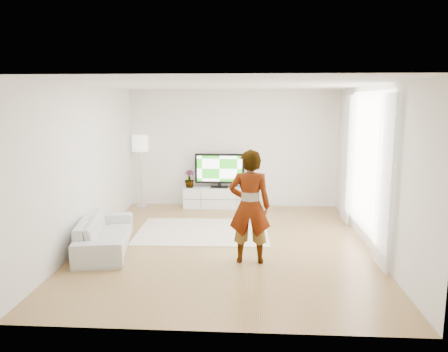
# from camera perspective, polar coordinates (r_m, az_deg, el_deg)

# --- Properties ---
(floor) EXTENTS (6.00, 6.00, 0.00)m
(floor) POSITION_cam_1_polar(r_m,az_deg,el_deg) (7.90, 0.31, -8.92)
(floor) COLOR #AE884E
(floor) RESTS_ON ground
(ceiling) EXTENTS (6.00, 6.00, 0.00)m
(ceiling) POSITION_cam_1_polar(r_m,az_deg,el_deg) (7.48, 0.33, 11.84)
(ceiling) COLOR white
(ceiling) RESTS_ON wall_back
(wall_left) EXTENTS (0.02, 6.00, 2.80)m
(wall_left) POSITION_cam_1_polar(r_m,az_deg,el_deg) (8.09, -17.65, 1.28)
(wall_left) COLOR silver
(wall_left) RESTS_ON floor
(wall_right) EXTENTS (0.02, 6.00, 2.80)m
(wall_right) POSITION_cam_1_polar(r_m,az_deg,el_deg) (7.84, 18.89, 0.95)
(wall_right) COLOR silver
(wall_right) RESTS_ON floor
(wall_back) EXTENTS (5.00, 0.02, 2.80)m
(wall_back) POSITION_cam_1_polar(r_m,az_deg,el_deg) (10.54, 1.22, 3.61)
(wall_back) COLOR silver
(wall_back) RESTS_ON floor
(wall_front) EXTENTS (5.00, 0.02, 2.80)m
(wall_front) POSITION_cam_1_polar(r_m,az_deg,el_deg) (4.63, -1.73, -4.36)
(wall_front) COLOR silver
(wall_front) RESTS_ON floor
(window) EXTENTS (0.01, 2.60, 2.50)m
(window) POSITION_cam_1_polar(r_m,az_deg,el_deg) (8.11, 18.22, 1.63)
(window) COLOR white
(window) RESTS_ON wall_right
(curtain_near) EXTENTS (0.04, 0.70, 2.60)m
(curtain_near) POSITION_cam_1_polar(r_m,az_deg,el_deg) (6.87, 20.25, -0.73)
(curtain_near) COLOR white
(curtain_near) RESTS_ON floor
(curtain_far) EXTENTS (0.04, 0.70, 2.60)m
(curtain_far) POSITION_cam_1_polar(r_m,az_deg,el_deg) (9.36, 15.72, 2.16)
(curtain_far) COLOR white
(curtain_far) RESTS_ON floor
(media_console) EXTENTS (1.70, 0.48, 0.48)m
(media_console) POSITION_cam_1_polar(r_m,az_deg,el_deg) (10.51, -0.59, -2.82)
(media_console) COLOR white
(media_console) RESTS_ON floor
(television) EXTENTS (1.18, 0.23, 0.82)m
(television) POSITION_cam_1_polar(r_m,az_deg,el_deg) (10.41, -0.58, 0.89)
(television) COLOR black
(television) RESTS_ON media_console
(game_console) EXTENTS (0.09, 0.18, 0.23)m
(game_console) POSITION_cam_1_polar(r_m,az_deg,el_deg) (10.41, 3.50, -0.96)
(game_console) COLOR white
(game_console) RESTS_ON media_console
(potted_plant) EXTENTS (0.24, 0.24, 0.42)m
(potted_plant) POSITION_cam_1_polar(r_m,az_deg,el_deg) (10.50, -4.53, -0.37)
(potted_plant) COLOR #3F7238
(potted_plant) RESTS_ON media_console
(rug) EXTENTS (2.57, 1.88, 0.01)m
(rug) POSITION_cam_1_polar(r_m,az_deg,el_deg) (8.65, -2.79, -7.22)
(rug) COLOR beige
(rug) RESTS_ON floor
(player) EXTENTS (0.66, 0.44, 1.79)m
(player) POSITION_cam_1_polar(r_m,az_deg,el_deg) (6.82, 3.37, -4.00)
(player) COLOR #334772
(player) RESTS_ON rug
(sofa) EXTENTS (1.13, 2.09, 0.58)m
(sofa) POSITION_cam_1_polar(r_m,az_deg,el_deg) (7.83, -15.30, -7.21)
(sofa) COLOR beige
(sofa) RESTS_ON floor
(floor_lamp) EXTENTS (0.39, 0.39, 1.73)m
(floor_lamp) POSITION_cam_1_polar(r_m,az_deg,el_deg) (10.55, -10.90, 3.82)
(floor_lamp) COLOR silver
(floor_lamp) RESTS_ON floor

